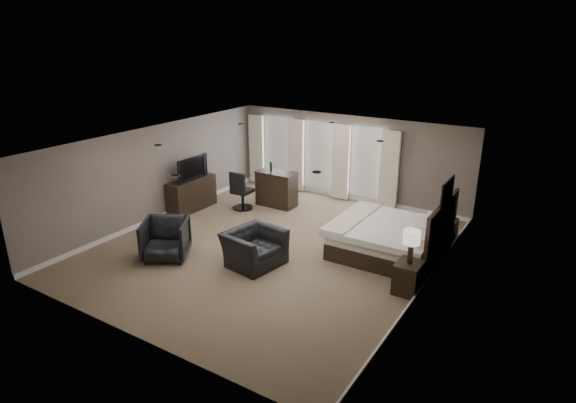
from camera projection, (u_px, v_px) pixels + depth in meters
The scene contains 16 objects.
room at pixel (272, 197), 11.24m from camera, with size 7.60×8.60×2.64m.
window_bay at pixel (318, 158), 15.05m from camera, with size 5.25×0.20×2.30m.
bed at pixel (393, 224), 11.06m from camera, with size 2.40×2.29×1.52m, color silver.
nightstand_near at pixel (408, 277), 9.60m from camera, with size 0.48×0.59×0.64m, color black.
nightstand_far at pixel (447, 230), 11.93m from camera, with size 0.43×0.53×0.58m, color black.
lamp_near at pixel (411, 247), 9.38m from camera, with size 0.34×0.34×0.70m, color beige.
lamp_far at pixel (450, 207), 11.72m from camera, with size 0.32×0.32×0.67m, color beige.
wall_art at pixel (447, 192), 10.16m from camera, with size 0.04×0.96×0.56m, color slate.
dresser at pixel (192, 194), 14.00m from camera, with size 0.52×1.60×0.93m, color black.
tv at pixel (190, 176), 13.81m from camera, with size 1.15×0.66×0.15m, color black.
armchair_near at pixel (254, 242), 10.68m from camera, with size 1.23×0.80×1.07m, color black.
armchair_far at pixel (165, 237), 11.00m from camera, with size 0.99×0.93×1.02m, color black.
bar_counter at pixel (277, 189), 14.30m from camera, with size 1.21×0.63×1.05m, color black.
bar_stool_left at pixel (270, 182), 15.38m from camera, with size 0.36×0.36×0.77m, color black.
bar_stool_right at pixel (289, 193), 14.31m from camera, with size 0.37×0.37×0.79m, color black.
desk_chair at pixel (242, 190), 14.02m from camera, with size 0.59×0.59×1.16m, color black.
Camera 1 is at (5.97, -8.79, 4.99)m, focal length 30.00 mm.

